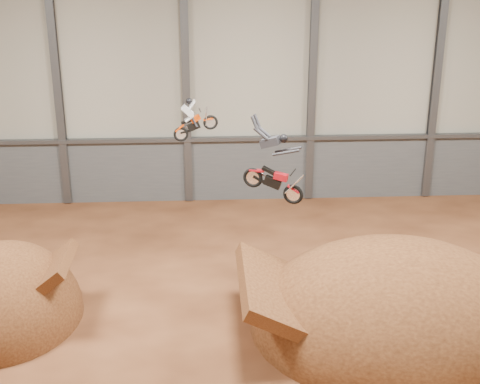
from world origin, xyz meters
The scene contains 12 objects.
floor centered at (0.00, 0.00, 0.00)m, with size 40.00×40.00×0.00m, color #4E2715.
back_wall centered at (0.00, 15.00, 7.00)m, with size 40.00×0.10×14.00m, color #ADAA99.
lower_band_back centered at (0.00, 14.90, 1.75)m, with size 39.80×0.18×3.50m, color #525559.
steel_rail centered at (0.00, 14.75, 3.55)m, with size 39.80×0.35×0.20m, color #47494F.
steel_column_1 centered at (-10.00, 14.80, 7.00)m, with size 0.40×0.36×13.90m, color #47494F.
steel_column_2 centered at (-3.33, 14.80, 7.00)m, with size 0.40×0.36×13.90m, color #47494F.
steel_column_3 centered at (3.33, 14.80, 7.00)m, with size 0.40×0.36×13.90m, color #47494F.
steel_column_4 centered at (10.00, 14.80, 7.00)m, with size 0.40×0.36×13.90m, color #47494F.
takeoff_ramp centered at (-10.16, 2.66, 0.00)m, with size 5.86×6.76×5.86m, color #402010.
landing_ramp centered at (4.62, 1.26, 0.00)m, with size 10.92×9.66×6.30m, color #402010.
fmx_rider_a centered at (-2.65, 5.93, 7.11)m, with size 1.85×0.70×1.67m, color #D43A04, non-canonical shape.
fmx_rider_b centered at (0.05, 3.66, 5.88)m, with size 3.22×0.92×2.76m, color #B40E19, non-canonical shape.
Camera 1 is at (-2.37, -20.03, 13.53)m, focal length 50.00 mm.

